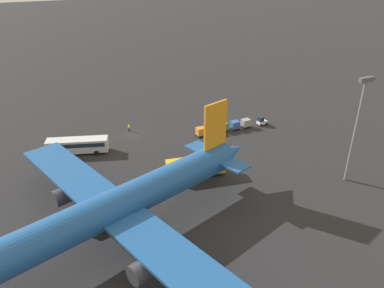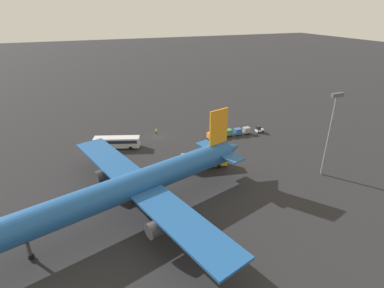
{
  "view_description": "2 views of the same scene",
  "coord_description": "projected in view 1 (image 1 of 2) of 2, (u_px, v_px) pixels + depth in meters",
  "views": [
    {
      "loc": [
        20.87,
        74.96,
        36.31
      ],
      "look_at": [
        -7.47,
        15.74,
        3.06
      ],
      "focal_mm": 35.0,
      "sensor_mm": 36.0,
      "label": 1
    },
    {
      "loc": [
        20.44,
        79.9,
        35.08
      ],
      "look_at": [
        -3.76,
        17.71,
        4.37
      ],
      "focal_mm": 28.0,
      "sensor_mm": 36.0,
      "label": 2
    }
  ],
  "objects": [
    {
      "name": "shuttle_bus_near",
      "position": [
        77.0,
        145.0,
        75.92
      ],
      "size": [
        12.43,
        6.62,
        3.13
      ],
      "rotation": [
        0.0,
        0.0,
        -0.33
      ],
      "color": "silver",
      "rests_on": "ground"
    },
    {
      "name": "cargo_cart_orange",
      "position": [
        201.0,
        131.0,
        83.31
      ],
      "size": [
        2.06,
        1.76,
        2.06
      ],
      "rotation": [
        0.0,
        0.0,
        0.04
      ],
      "color": "#38383D",
      "rests_on": "ground"
    },
    {
      "name": "light_pole",
      "position": [
        358.0,
        121.0,
        62.39
      ],
      "size": [
        2.8,
        0.7,
        19.07
      ],
      "color": "slate",
      "rests_on": "ground"
    },
    {
      "name": "cargo_cart_blue",
      "position": [
        235.0,
        125.0,
        86.52
      ],
      "size": [
        2.06,
        1.76,
        2.06
      ],
      "rotation": [
        0.0,
        0.0,
        0.04
      ],
      "color": "#38383D",
      "rests_on": "ground"
    },
    {
      "name": "baggage_tug",
      "position": [
        262.0,
        121.0,
        88.97
      ],
      "size": [
        2.52,
        1.85,
        2.1
      ],
      "rotation": [
        0.0,
        0.0,
        0.1
      ],
      "color": "white",
      "rests_on": "ground"
    },
    {
      "name": "cargo_cart_white",
      "position": [
        212.0,
        128.0,
        84.7
      ],
      "size": [
        2.06,
        1.76,
        2.06
      ],
      "rotation": [
        0.0,
        0.0,
        0.04
      ],
      "color": "#38383D",
      "rests_on": "ground"
    },
    {
      "name": "cargo_cart_green",
      "position": [
        223.0,
        126.0,
        85.69
      ],
      "size": [
        2.06,
        1.76,
        2.06
      ],
      "rotation": [
        0.0,
        0.0,
        0.04
      ],
      "color": "#38383D",
      "rests_on": "ground"
    },
    {
      "name": "airplane",
      "position": [
        104.0,
        212.0,
        49.18
      ],
      "size": [
        54.99,
        48.48,
        16.11
      ],
      "rotation": [
        0.0,
        0.0,
        0.3
      ],
      "color": "#1E5193",
      "rests_on": "ground"
    },
    {
      "name": "shuttle_bus_far",
      "position": [
        196.0,
        166.0,
        68.05
      ],
      "size": [
        11.01,
        4.59,
        3.38
      ],
      "rotation": [
        0.0,
        0.0,
        -0.18
      ],
      "color": "gold",
      "rests_on": "ground"
    },
    {
      "name": "cargo_cart_grey",
      "position": [
        246.0,
        123.0,
        87.55
      ],
      "size": [
        2.06,
        1.76,
        2.06
      ],
      "rotation": [
        0.0,
        0.0,
        0.04
      ],
      "color": "#38383D",
      "rests_on": "ground"
    },
    {
      "name": "worker_person",
      "position": [
        129.0,
        128.0,
        85.75
      ],
      "size": [
        0.38,
        0.38,
        1.74
      ],
      "color": "#1E1E2D",
      "rests_on": "ground"
    },
    {
      "name": "ground_plane",
      "position": [
        132.0,
        134.0,
        84.76
      ],
      "size": [
        600.0,
        600.0,
        0.0
      ],
      "primitive_type": "plane",
      "color": "#232326"
    }
  ]
}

